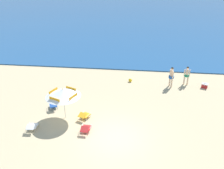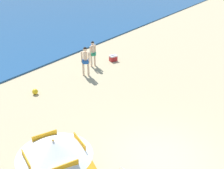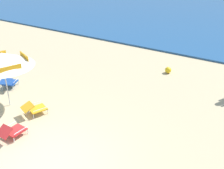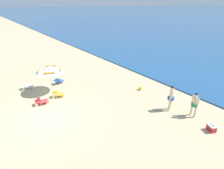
{
  "view_description": "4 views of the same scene",
  "coord_description": "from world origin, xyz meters",
  "px_view_note": "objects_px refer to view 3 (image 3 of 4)",
  "views": [
    {
      "loc": [
        1.05,
        -11.31,
        9.29
      ],
      "look_at": [
        -0.74,
        4.57,
        1.29
      ],
      "focal_mm": 37.74,
      "sensor_mm": 36.0,
      "label": 1
    },
    {
      "loc": [
        -8.3,
        -3.93,
        7.55
      ],
      "look_at": [
        1.54,
        3.46,
        1.49
      ],
      "focal_mm": 48.03,
      "sensor_mm": 36.0,
      "label": 2
    },
    {
      "loc": [
        4.91,
        -4.55,
        5.89
      ],
      "look_at": [
        -0.26,
        3.93,
        0.85
      ],
      "focal_mm": 46.29,
      "sensor_mm": 36.0,
      "label": 3
    },
    {
      "loc": [
        10.49,
        -2.24,
        6.78
      ],
      "look_at": [
        0.08,
        5.23,
        1.02
      ],
      "focal_mm": 29.08,
      "sensor_mm": 36.0,
      "label": 4
    }
  ],
  "objects_px": {
    "lounge_chair_under_umbrella": "(34,108)",
    "lounge_chair_facing_sea": "(12,131)",
    "lounge_chair_beside_umbrella": "(9,82)",
    "beach_umbrella_striped_main": "(2,60)",
    "beach_ball": "(168,70)"
  },
  "relations": [
    {
      "from": "lounge_chair_under_umbrella",
      "to": "beach_ball",
      "type": "xyz_separation_m",
      "value": [
        2.86,
        6.12,
        -0.12
      ]
    },
    {
      "from": "beach_umbrella_striped_main",
      "to": "lounge_chair_under_umbrella",
      "type": "bearing_deg",
      "value": 0.57
    },
    {
      "from": "lounge_chair_facing_sea",
      "to": "beach_ball",
      "type": "height_order",
      "value": "lounge_chair_facing_sea"
    },
    {
      "from": "lounge_chair_under_umbrella",
      "to": "lounge_chair_beside_umbrella",
      "type": "height_order",
      "value": "lounge_chair_under_umbrella"
    },
    {
      "from": "beach_umbrella_striped_main",
      "to": "lounge_chair_beside_umbrella",
      "type": "distance_m",
      "value": 2.27
    },
    {
      "from": "beach_umbrella_striped_main",
      "to": "beach_ball",
      "type": "xyz_separation_m",
      "value": [
        4.19,
        6.13,
        -1.78
      ]
    },
    {
      "from": "lounge_chair_under_umbrella",
      "to": "lounge_chair_beside_umbrella",
      "type": "bearing_deg",
      "value": 158.5
    },
    {
      "from": "beach_umbrella_striped_main",
      "to": "lounge_chair_facing_sea",
      "type": "relative_size",
      "value": 3.45
    },
    {
      "from": "lounge_chair_beside_umbrella",
      "to": "beach_umbrella_striped_main",
      "type": "bearing_deg",
      "value": -40.34
    },
    {
      "from": "lounge_chair_beside_umbrella",
      "to": "beach_ball",
      "type": "height_order",
      "value": "lounge_chair_beside_umbrella"
    },
    {
      "from": "lounge_chair_facing_sea",
      "to": "beach_ball",
      "type": "distance_m",
      "value": 7.92
    },
    {
      "from": "beach_ball",
      "to": "lounge_chair_beside_umbrella",
      "type": "bearing_deg",
      "value": -136.36
    },
    {
      "from": "beach_umbrella_striped_main",
      "to": "beach_ball",
      "type": "height_order",
      "value": "beach_umbrella_striped_main"
    },
    {
      "from": "lounge_chair_under_umbrella",
      "to": "lounge_chair_facing_sea",
      "type": "bearing_deg",
      "value": -74.12
    },
    {
      "from": "lounge_chair_beside_umbrella",
      "to": "lounge_chair_facing_sea",
      "type": "relative_size",
      "value": 1.08
    }
  ]
}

